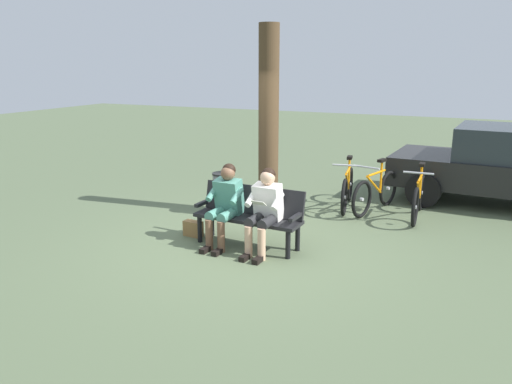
# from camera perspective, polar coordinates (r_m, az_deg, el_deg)

# --- Properties ---
(ground_plane) EXTENTS (40.00, 40.00, 0.00)m
(ground_plane) POSITION_cam_1_polar(r_m,az_deg,el_deg) (7.45, -1.31, -6.04)
(ground_plane) COLOR #566647
(bench) EXTENTS (1.62, 0.56, 0.87)m
(bench) POSITION_cam_1_polar(r_m,az_deg,el_deg) (7.31, -0.68, -2.24)
(bench) COLOR black
(bench) RESTS_ON ground
(person_reading) EXTENTS (0.51, 0.78, 1.20)m
(person_reading) POSITION_cam_1_polar(r_m,az_deg,el_deg) (6.98, 1.01, -1.70)
(person_reading) COLOR white
(person_reading) RESTS_ON ground
(person_companion) EXTENTS (0.51, 0.78, 1.20)m
(person_companion) POSITION_cam_1_polar(r_m,az_deg,el_deg) (7.28, -3.51, -1.05)
(person_companion) COLOR #4C8C7A
(person_companion) RESTS_ON ground
(handbag) EXTENTS (0.31, 0.17, 0.24)m
(handbag) POSITION_cam_1_polar(r_m,az_deg,el_deg) (7.84, -7.15, -4.15)
(handbag) COLOR olive
(handbag) RESTS_ON ground
(tree_trunk) EXTENTS (0.34, 0.34, 3.24)m
(tree_trunk) POSITION_cam_1_polar(r_m,az_deg,el_deg) (8.53, 1.44, 7.81)
(tree_trunk) COLOR #4C3823
(tree_trunk) RESTS_ON ground
(litter_bin) EXTENTS (0.36, 0.36, 0.75)m
(litter_bin) POSITION_cam_1_polar(r_m,az_deg,el_deg) (8.84, -3.81, -0.18)
(litter_bin) COLOR slate
(litter_bin) RESTS_ON ground
(bicycle_silver) EXTENTS (0.48, 1.68, 0.94)m
(bicycle_silver) POSITION_cam_1_polar(r_m,az_deg,el_deg) (9.05, 18.00, -0.64)
(bicycle_silver) COLOR black
(bicycle_silver) RESTS_ON ground
(bicycle_orange) EXTENTS (0.60, 1.64, 0.94)m
(bicycle_orange) POSITION_cam_1_polar(r_m,az_deg,el_deg) (9.25, 13.45, 0.00)
(bicycle_orange) COLOR black
(bicycle_orange) RESTS_ON ground
(bicycle_blue) EXTENTS (0.48, 1.67, 0.94)m
(bicycle_blue) POSITION_cam_1_polar(r_m,az_deg,el_deg) (9.38, 10.35, 0.37)
(bicycle_blue) COLOR black
(bicycle_blue) RESTS_ON ground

